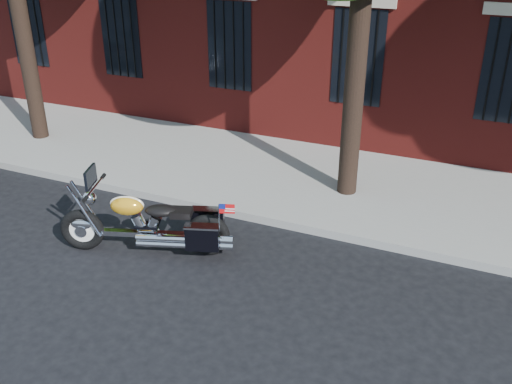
% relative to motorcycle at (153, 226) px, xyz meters
% --- Properties ---
extents(ground, '(120.00, 120.00, 0.00)m').
position_rel_motorcycle_xyz_m(ground, '(1.79, 0.26, -0.49)').
color(ground, black).
rests_on(ground, ground).
extents(curb, '(40.00, 0.16, 0.15)m').
position_rel_motorcycle_xyz_m(curb, '(1.79, 1.64, -0.41)').
color(curb, gray).
rests_on(curb, ground).
extents(sidewalk, '(40.00, 3.60, 0.15)m').
position_rel_motorcycle_xyz_m(sidewalk, '(1.79, 3.52, -0.41)').
color(sidewalk, gray).
rests_on(sidewalk, ground).
extents(motorcycle, '(2.85, 1.37, 1.45)m').
position_rel_motorcycle_xyz_m(motorcycle, '(0.00, 0.00, 0.00)').
color(motorcycle, black).
rests_on(motorcycle, ground).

